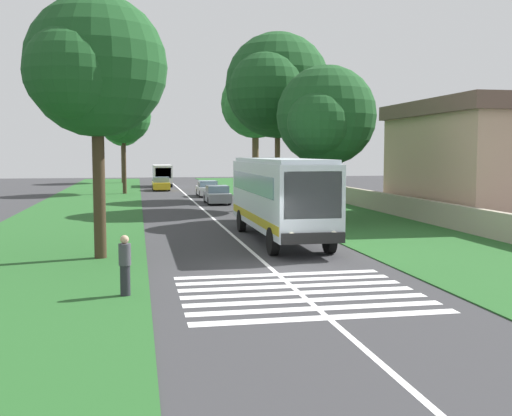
{
  "coord_description": "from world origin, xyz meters",
  "views": [
    {
      "loc": [
        -20.22,
        4.49,
        4.0
      ],
      "look_at": [
        5.93,
        -0.54,
        1.6
      ],
      "focal_mm": 43.31,
      "sensor_mm": 36.0,
      "label": 1
    }
  ],
  "objects_px": {
    "roadside_tree_right_2": "(275,88)",
    "roadside_tree_left_0": "(93,71)",
    "coach_bus": "(279,194)",
    "trailing_car_0": "(217,195)",
    "trailing_car_1": "(207,189)",
    "pedestrian": "(125,265)",
    "roadside_building": "(480,159)",
    "utility_pole": "(308,149)",
    "trailing_minibus_0": "(162,173)",
    "roadside_tree_right_1": "(253,106)",
    "roadside_tree_right_0": "(324,119)",
    "roadside_tree_left_1": "(122,118)",
    "roadside_tree_left_2": "(122,128)",
    "trailing_car_2": "(161,184)"
  },
  "relations": [
    {
      "from": "roadside_tree_right_2",
      "to": "roadside_tree_left_0",
      "type": "bearing_deg",
      "value": 148.87
    },
    {
      "from": "coach_bus",
      "to": "trailing_car_0",
      "type": "xyz_separation_m",
      "value": [
        20.68,
        0.18,
        -1.48
      ]
    },
    {
      "from": "trailing_car_1",
      "to": "pedestrian",
      "type": "height_order",
      "value": "pedestrian"
    },
    {
      "from": "roadside_tree_right_2",
      "to": "roadside_building",
      "type": "distance_m",
      "value": 14.27
    },
    {
      "from": "utility_pole",
      "to": "roadside_tree_left_0",
      "type": "bearing_deg",
      "value": 131.98
    },
    {
      "from": "trailing_minibus_0",
      "to": "roadside_tree_right_1",
      "type": "distance_m",
      "value": 24.01
    },
    {
      "from": "coach_bus",
      "to": "utility_pole",
      "type": "height_order",
      "value": "utility_pole"
    },
    {
      "from": "roadside_tree_right_1",
      "to": "pedestrian",
      "type": "bearing_deg",
      "value": 163.58
    },
    {
      "from": "roadside_tree_right_0",
      "to": "roadside_tree_left_1",
      "type": "bearing_deg",
      "value": 24.07
    },
    {
      "from": "roadside_tree_right_0",
      "to": "roadside_tree_left_0",
      "type": "bearing_deg",
      "value": 130.63
    },
    {
      "from": "trailing_car_1",
      "to": "roadside_tree_left_2",
      "type": "distance_m",
      "value": 28.48
    },
    {
      "from": "roadside_building",
      "to": "trailing_car_1",
      "type": "bearing_deg",
      "value": 34.01
    },
    {
      "from": "trailing_car_1",
      "to": "roadside_tree_right_0",
      "type": "xyz_separation_m",
      "value": [
        -21.98,
        -4.24,
        5.27
      ]
    },
    {
      "from": "utility_pole",
      "to": "roadside_building",
      "type": "distance_m",
      "value": 11.34
    },
    {
      "from": "trailing_minibus_0",
      "to": "pedestrian",
      "type": "height_order",
      "value": "trailing_minibus_0"
    },
    {
      "from": "roadside_tree_left_1",
      "to": "roadside_tree_right_2",
      "type": "distance_m",
      "value": 21.82
    },
    {
      "from": "trailing_car_0",
      "to": "utility_pole",
      "type": "xyz_separation_m",
      "value": [
        -14.09,
        -3.36,
        3.54
      ]
    },
    {
      "from": "roadside_tree_right_2",
      "to": "pedestrian",
      "type": "bearing_deg",
      "value": 158.44
    },
    {
      "from": "roadside_tree_right_2",
      "to": "pedestrian",
      "type": "height_order",
      "value": "roadside_tree_right_2"
    },
    {
      "from": "roadside_tree_left_2",
      "to": "pedestrian",
      "type": "xyz_separation_m",
      "value": [
        -65.44,
        -1.52,
        -6.24
      ]
    },
    {
      "from": "coach_bus",
      "to": "roadside_tree_right_2",
      "type": "xyz_separation_m",
      "value": [
        14.71,
        -3.06,
        6.25
      ]
    },
    {
      "from": "coach_bus",
      "to": "trailing_car_1",
      "type": "relative_size",
      "value": 2.6
    },
    {
      "from": "coach_bus",
      "to": "trailing_car_2",
      "type": "bearing_deg",
      "value": 5.72
    },
    {
      "from": "trailing_car_0",
      "to": "pedestrian",
      "type": "xyz_separation_m",
      "value": [
        -30.61,
        6.49,
        0.24
      ]
    },
    {
      "from": "roadside_building",
      "to": "pedestrian",
      "type": "relative_size",
      "value": 7.5
    },
    {
      "from": "trailing_car_1",
      "to": "utility_pole",
      "type": "distance_m",
      "value": 22.93
    },
    {
      "from": "roadside_building",
      "to": "pedestrian",
      "type": "bearing_deg",
      "value": 129.62
    },
    {
      "from": "roadside_tree_left_2",
      "to": "roadside_tree_right_0",
      "type": "xyz_separation_m",
      "value": [
        -48.48,
        -12.42,
        -1.21
      ]
    },
    {
      "from": "roadside_tree_left_2",
      "to": "utility_pole",
      "type": "distance_m",
      "value": 50.32
    },
    {
      "from": "roadside_tree_left_0",
      "to": "roadside_building",
      "type": "height_order",
      "value": "roadside_tree_left_0"
    },
    {
      "from": "utility_pole",
      "to": "roadside_tree_right_1",
      "type": "bearing_deg",
      "value": -0.51
    },
    {
      "from": "roadside_tree_left_0",
      "to": "roadside_tree_right_2",
      "type": "bearing_deg",
      "value": -31.13
    },
    {
      "from": "trailing_car_0",
      "to": "trailing_car_1",
      "type": "distance_m",
      "value": 8.33
    },
    {
      "from": "trailing_car_0",
      "to": "roadside_tree_left_2",
      "type": "distance_m",
      "value": 36.32
    },
    {
      "from": "coach_bus",
      "to": "roadside_tree_right_2",
      "type": "relative_size",
      "value": 0.92
    },
    {
      "from": "trailing_car_2",
      "to": "trailing_minibus_0",
      "type": "relative_size",
      "value": 0.72
    },
    {
      "from": "trailing_car_0",
      "to": "trailing_car_2",
      "type": "xyz_separation_m",
      "value": [
        17.86,
        3.68,
        0.0
      ]
    },
    {
      "from": "roadside_tree_right_2",
      "to": "utility_pole",
      "type": "xyz_separation_m",
      "value": [
        -8.12,
        -0.12,
        -4.19
      ]
    },
    {
      "from": "roadside_tree_right_2",
      "to": "trailing_car_2",
      "type": "bearing_deg",
      "value": 16.2
    },
    {
      "from": "pedestrian",
      "to": "roadside_tree_right_2",
      "type": "bearing_deg",
      "value": -21.56
    },
    {
      "from": "trailing_minibus_0",
      "to": "trailing_car_1",
      "type": "bearing_deg",
      "value": -168.76
    },
    {
      "from": "roadside_tree_left_2",
      "to": "roadside_tree_right_1",
      "type": "relative_size",
      "value": 0.9
    },
    {
      "from": "trailing_minibus_0",
      "to": "roadside_tree_left_2",
      "type": "bearing_deg",
      "value": 27.01
    },
    {
      "from": "trailing_car_1",
      "to": "roadside_tree_left_0",
      "type": "bearing_deg",
      "value": 166.42
    },
    {
      "from": "trailing_car_0",
      "to": "roadside_tree_left_1",
      "type": "relative_size",
      "value": 0.43
    },
    {
      "from": "coach_bus",
      "to": "roadside_tree_left_1",
      "type": "xyz_separation_m",
      "value": [
        33.68,
        7.67,
        5.14
      ]
    },
    {
      "from": "roadside_tree_left_0",
      "to": "roadside_building",
      "type": "distance_m",
      "value": 25.02
    },
    {
      "from": "trailing_minibus_0",
      "to": "roadside_tree_left_1",
      "type": "relative_size",
      "value": 0.6
    },
    {
      "from": "trailing_car_2",
      "to": "roadside_tree_left_0",
      "type": "bearing_deg",
      "value": 174.59
    },
    {
      "from": "trailing_car_1",
      "to": "roadside_tree_right_2",
      "type": "height_order",
      "value": "roadside_tree_right_2"
    }
  ]
}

